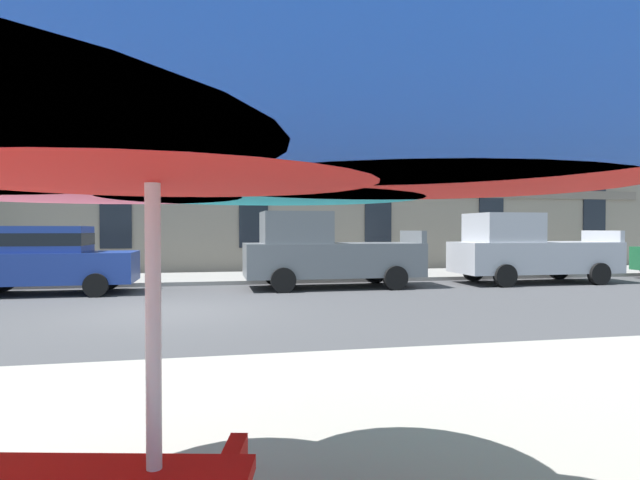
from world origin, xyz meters
The scene contains 7 objects.
ground_plane centered at (0.00, 0.00, 0.00)m, with size 120.00×120.00×0.00m, color #424244.
sidewalk_far centered at (0.00, 6.80, 0.06)m, with size 56.00×3.60×0.12m, color gray.
apartment_building centered at (0.00, 14.99, 8.00)m, with size 39.82×12.08×16.00m.
sedan_blue centered at (-3.35, 3.70, 0.95)m, with size 4.40×1.98×1.78m.
pickup_gray centered at (4.13, 3.70, 1.03)m, with size 5.10×2.12×2.20m.
pickup_silver centered at (10.67, 3.70, 1.03)m, with size 5.10×2.12×2.20m.
patio_umbrella centered at (0.69, -9.00, 2.06)m, with size 3.88×3.60×2.31m.
Camera 1 is at (0.91, -11.09, 1.69)m, focal length 29.34 mm.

